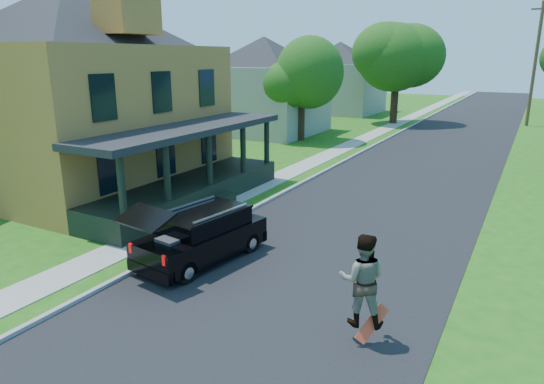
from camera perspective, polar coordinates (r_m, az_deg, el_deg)
The scene contains 14 objects.
ground at distance 11.93m, azimuth -1.12°, elevation -13.25°, with size 140.00×140.00×0.00m, color #185911.
street at distance 30.08m, azimuth 18.14°, elevation 3.85°, with size 8.00×120.00×0.02m, color black.
curb at distance 31.04m, azimuth 10.78°, elevation 4.71°, with size 0.15×120.00×0.12m, color gray.
sidewalk at distance 31.53m, azimuth 8.10°, elevation 5.00°, with size 1.30×120.00×0.03m, color gray.
front_walk at distance 21.82m, azimuth -15.14°, elevation -0.20°, with size 6.50×1.20×0.03m, color gray.
main_house at distance 23.48m, azimuth -22.04°, elevation 12.52°, with size 15.56×15.56×10.10m.
neighbor_house_mid at distance 38.01m, azimuth -0.93°, elevation 13.32°, with size 12.78×12.78×8.30m.
neighbor_house_far at distance 52.52m, azimuth 7.95°, elevation 13.84°, with size 12.78×12.78×8.30m.
black_suv at distance 14.20m, azimuth -8.28°, elevation -5.10°, with size 2.25×4.53×2.02m.
skateboarder at distance 10.20m, azimuth 10.58°, elevation -10.12°, with size 1.15×1.01×1.99m.
skateboard at distance 10.52m, azimuth 11.67°, elevation -15.06°, with size 0.56×0.55×0.80m.
tree_left_mid at distance 34.39m, azimuth 3.46°, elevation 13.73°, with size 5.72×5.36×7.00m.
tree_left_far at distance 44.54m, azimuth 14.55°, elevation 16.34°, with size 8.01×7.76×10.26m.
utility_pole_far at distance 46.98m, azimuth 28.55°, elevation 13.16°, with size 1.68×0.29×10.08m.
Camera 1 is at (5.19, -9.06, 5.78)m, focal length 32.00 mm.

